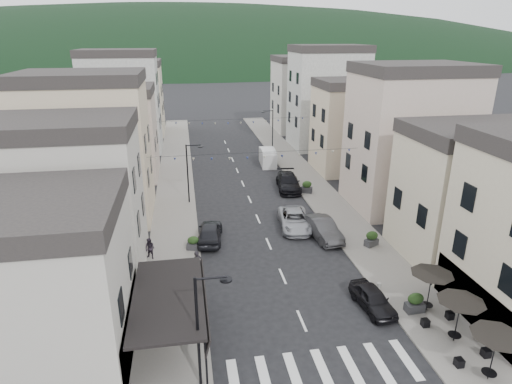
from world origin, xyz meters
TOP-DOWN VIEW (x-y plane):
  - sidewalk_left at (-7.50, 32.00)m, footprint 4.00×76.00m
  - sidewalk_right at (7.50, 32.00)m, footprint 4.00×76.00m
  - hill_backdrop at (0.00, 300.00)m, footprint 640.00×360.00m
  - boutique_awning at (-7.25, 5.00)m, footprint 3.77×7.50m
  - buildings_row_left at (-14.50, 37.75)m, footprint 10.20×54.16m
  - buildings_row_right at (14.50, 36.59)m, footprint 10.20×54.16m
  - cafe_terrace at (7.70, 2.80)m, footprint 2.50×8.10m
  - streetlamp_left_near at (-5.82, 2.00)m, footprint 1.70×0.56m
  - streetlamp_left_far at (-5.82, 26.00)m, footprint 1.70×0.56m
  - streetlamp_right_far at (5.82, 44.00)m, footprint 1.70×0.56m
  - bollards at (0.00, 5.50)m, footprint 11.66×10.26m
  - bunting_near at (0.00, 22.00)m, footprint 19.00×0.28m
  - bunting_far at (0.00, 38.00)m, footprint 19.00×0.28m
  - parked_car_a at (4.60, 6.48)m, footprint 1.98×4.07m
  - parked_car_b at (4.60, 16.33)m, footprint 2.35×5.14m
  - parked_car_c at (2.80, 18.61)m, footprint 3.09×5.69m
  - parked_car_d at (4.60, 28.27)m, footprint 2.93×5.92m
  - parked_car_e at (-4.60, 17.32)m, footprint 2.49×4.88m
  - delivery_van at (4.19, 37.72)m, footprint 2.10×4.65m
  - pedestrian_a at (-5.80, 11.83)m, footprint 0.83×0.75m
  - pedestrian_b at (-9.20, 14.93)m, footprint 0.99×0.92m
  - planter_la at (-6.00, 6.98)m, footprint 1.09×0.78m
  - planter_lb at (-6.00, 15.83)m, footprint 1.12×0.83m
  - planter_ra at (6.90, 5.60)m, footprint 1.14×0.65m
  - planter_rb at (7.91, 14.14)m, footprint 1.24×1.00m
  - planter_rc at (6.21, 26.67)m, footprint 1.30×1.03m

SIDE VIEW (x-z plane):
  - hill_backdrop at x=0.00m, z-range -35.00..35.00m
  - sidewalk_left at x=-7.50m, z-range 0.00..0.12m
  - sidewalk_right at x=7.50m, z-range 0.00..0.12m
  - bollards at x=0.00m, z-range 0.12..0.72m
  - planter_la at x=-6.00m, z-range 0.10..1.21m
  - planter_lb at x=-6.00m, z-range 0.10..1.22m
  - parked_car_a at x=4.60m, z-range 0.00..1.34m
  - planter_rb at x=7.91m, z-range 0.10..1.32m
  - planter_ra at x=6.90m, z-range 0.10..1.35m
  - planter_rc at x=6.21m, z-range 0.10..1.39m
  - parked_car_c at x=2.80m, z-range 0.00..1.51m
  - parked_car_e at x=-4.60m, z-range 0.00..1.59m
  - parked_car_b at x=4.60m, z-range 0.00..1.63m
  - parked_car_d at x=4.60m, z-range 0.00..1.65m
  - pedestrian_b at x=-9.20m, z-range 0.12..1.75m
  - delivery_van at x=4.19m, z-range -0.02..2.15m
  - pedestrian_a at x=-5.80m, z-range 0.12..2.01m
  - cafe_terrace at x=7.70m, z-range 1.09..3.62m
  - boutique_awning at x=-7.25m, z-range 1.48..4.75m
  - streetlamp_left_near at x=-5.82m, z-range 0.70..6.70m
  - streetlamp_left_far at x=-5.82m, z-range 0.70..6.70m
  - streetlamp_right_far at x=5.82m, z-range 0.70..6.70m
  - bunting_near at x=0.00m, z-range 5.34..5.96m
  - bunting_far at x=0.00m, z-range 5.34..5.96m
  - buildings_row_left at x=-14.50m, z-range -0.88..13.12m
  - buildings_row_right at x=14.50m, z-range -0.93..13.57m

